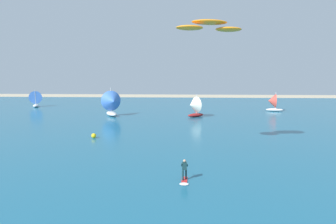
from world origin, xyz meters
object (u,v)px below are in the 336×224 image
kite (209,26)px  marker_buoy (94,136)px  sailboat_heeled_over (272,102)px  sailboat_anchored_offshore (112,103)px  kitesurfer (184,173)px  sailboat_leading (194,107)px  sailboat_center_horizon (36,99)px

kite → marker_buoy: size_ratio=11.62×
sailboat_heeled_over → sailboat_anchored_offshore: 34.59m
kitesurfer → sailboat_heeled_over: 48.47m
kitesurfer → sailboat_heeled_over: bearing=66.6°
kite → sailboat_anchored_offshore: (-16.34, 26.61, -10.44)m
kite → sailboat_heeled_over: kite is taller
sailboat_anchored_offshore → marker_buoy: size_ratio=8.91×
sailboat_anchored_offshore → sailboat_leading: bearing=-0.3°
marker_buoy → sailboat_center_horizon: bearing=125.4°
marker_buoy → sailboat_heeled_over: bearing=43.5°
kitesurfer → sailboat_leading: (1.76, 34.74, 1.38)m
sailboat_leading → sailboat_anchored_offshore: size_ratio=0.78×
sailboat_center_horizon → sailboat_anchored_offshore: (22.97, -15.69, 0.51)m
kitesurfer → kite: kite is taller
marker_buoy → sailboat_anchored_offshore: bearing=96.5°
sailboat_heeled_over → sailboat_center_horizon: sailboat_center_horizon is taller
kitesurfer → sailboat_anchored_offshore: (-13.95, 34.83, 1.94)m
kite → sailboat_leading: kite is taller
kitesurfer → marker_buoy: 19.10m
sailboat_leading → marker_buoy: size_ratio=6.97×
kite → sailboat_anchored_offshore: 32.92m
kitesurfer → sailboat_heeled_over: (19.27, 44.46, 1.36)m
sailboat_anchored_offshore → sailboat_center_horizon: bearing=145.7°
kitesurfer → sailboat_anchored_offshore: 37.57m
sailboat_center_horizon → marker_buoy: 43.52m
sailboat_heeled_over → sailboat_leading: bearing=-150.9°
kitesurfer → sailboat_center_horizon: bearing=126.2°
kitesurfer → marker_buoy: kitesurfer is taller
kitesurfer → sailboat_anchored_offshore: size_ratio=0.35×
marker_buoy → kite: bearing=-26.0°
sailboat_center_horizon → marker_buoy: size_ratio=7.10×
sailboat_center_horizon → sailboat_anchored_offshore: sailboat_anchored_offshore is taller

